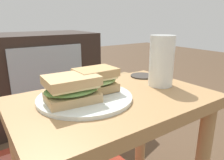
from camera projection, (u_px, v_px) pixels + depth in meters
name	position (u px, v px, depth m)	size (l,w,h in m)	color
side_table	(115.00, 125.00, 0.61)	(0.56, 0.36, 0.46)	#A37A4C
tv_cabinet	(20.00, 80.00, 1.34)	(0.96, 0.46, 0.58)	black
plate	(85.00, 98.00, 0.57)	(0.26, 0.26, 0.01)	silver
sandwich_front	(72.00, 89.00, 0.52)	(0.15, 0.12, 0.07)	tan
sandwich_back	(96.00, 80.00, 0.59)	(0.13, 0.09, 0.07)	tan
beer_glass	(162.00, 62.00, 0.67)	(0.08, 0.08, 0.16)	silver
coaster	(142.00, 76.00, 0.79)	(0.09, 0.09, 0.01)	#332D28
paper_bag	(121.00, 104.00, 1.27)	(0.26, 0.20, 0.34)	tan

